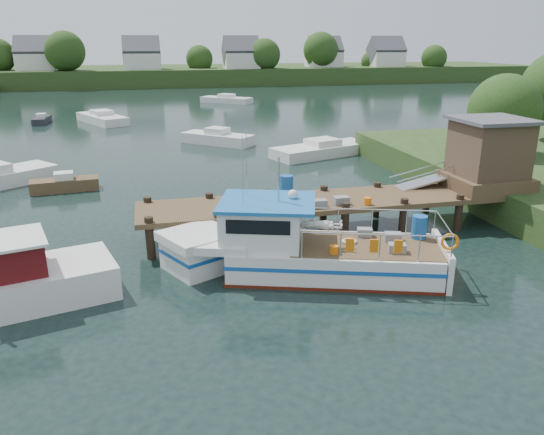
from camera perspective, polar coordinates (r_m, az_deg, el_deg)
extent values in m
plane|color=black|center=(21.87, 1.63, -1.82)|extent=(160.00, 160.00, 0.00)
cylinder|color=#332114|center=(32.82, 23.17, 6.37)|extent=(0.50, 0.50, 3.05)
sphere|color=#264217|center=(32.46, 23.72, 10.57)|extent=(3.90, 3.90, 3.90)
cube|color=#2B431B|center=(104.11, -10.86, 14.79)|extent=(140.00, 24.00, 3.00)
cylinder|color=#332114|center=(101.49, -27.15, 13.46)|extent=(0.60, 0.60, 4.20)
cylinder|color=#332114|center=(95.63, -21.12, 14.22)|extent=(0.60, 0.60, 4.80)
sphere|color=#264217|center=(95.51, -21.37, 16.33)|extent=(6.34, 6.34, 6.34)
cylinder|color=#332114|center=(96.98, -14.28, 14.37)|extent=(0.60, 0.60, 3.00)
sphere|color=#264217|center=(96.86, -14.39, 15.68)|extent=(3.96, 3.96, 3.96)
cylinder|color=#332114|center=(99.50, -7.74, 15.02)|extent=(0.60, 0.60, 3.60)
sphere|color=#264217|center=(99.38, -7.81, 16.55)|extent=(4.75, 4.75, 4.75)
cylinder|color=#332114|center=(97.32, -0.80, 15.28)|extent=(0.60, 0.60, 4.20)
sphere|color=#264217|center=(97.20, -0.81, 17.11)|extent=(5.54, 5.54, 5.54)
cylinder|color=#332114|center=(102.19, 5.20, 15.53)|extent=(0.60, 0.60, 4.80)
sphere|color=#264217|center=(102.07, 5.26, 17.52)|extent=(6.34, 6.34, 6.34)
cylinder|color=#332114|center=(108.06, 10.57, 14.99)|extent=(0.60, 0.60, 3.00)
sphere|color=#264217|center=(107.96, 10.64, 16.16)|extent=(3.96, 3.96, 3.96)
cylinder|color=#332114|center=(109.43, 16.91, 14.72)|extent=(0.60, 0.60, 3.60)
sphere|color=#264217|center=(109.32, 17.04, 16.11)|extent=(4.75, 4.75, 4.75)
cube|color=silver|center=(99.25, -23.97, 14.92)|extent=(6.00, 5.00, 3.00)
cube|color=#47474C|center=(99.20, -24.12, 16.01)|extent=(6.20, 5.09, 5.09)
cube|color=silver|center=(96.85, -13.79, 15.89)|extent=(6.00, 5.00, 3.00)
cube|color=#47474C|center=(96.80, -13.88, 17.01)|extent=(6.20, 5.09, 5.09)
cube|color=silver|center=(97.41, -3.33, 16.38)|extent=(6.00, 5.00, 3.00)
cube|color=#47474C|center=(97.36, -3.36, 17.49)|extent=(6.20, 5.09, 5.09)
cube|color=silver|center=(103.39, 5.59, 16.44)|extent=(6.00, 5.00, 3.00)
cube|color=#47474C|center=(103.34, 5.62, 17.50)|extent=(6.20, 5.09, 5.09)
cube|color=silver|center=(106.96, 12.12, 16.20)|extent=(6.00, 5.00, 3.00)
cube|color=#47474C|center=(106.91, 12.19, 17.22)|extent=(6.20, 5.09, 5.09)
cube|color=#503C26|center=(22.04, 6.69, 1.78)|extent=(16.00, 3.00, 0.20)
cylinder|color=black|center=(19.75, -12.96, -2.58)|extent=(0.32, 0.32, 1.90)
cylinder|color=black|center=(22.20, -13.09, -0.22)|extent=(0.32, 0.32, 1.90)
cylinder|color=black|center=(19.89, -5.75, -2.02)|extent=(0.32, 0.32, 1.90)
cylinder|color=black|center=(22.33, -6.68, 0.26)|extent=(0.32, 0.32, 1.90)
cylinder|color=black|center=(20.34, 1.24, -1.46)|extent=(0.32, 0.32, 1.90)
cylinder|color=black|center=(22.73, -0.42, 0.72)|extent=(0.32, 0.32, 1.90)
cylinder|color=black|center=(21.08, 7.83, -0.90)|extent=(0.32, 0.32, 1.90)
cylinder|color=black|center=(23.40, 5.55, 1.15)|extent=(0.32, 0.32, 1.90)
cylinder|color=black|center=(22.08, 13.89, -0.38)|extent=(0.32, 0.32, 1.90)
cylinder|color=black|center=(24.30, 11.14, 1.55)|extent=(0.32, 0.32, 1.90)
cylinder|color=black|center=(23.31, 19.37, 0.09)|extent=(0.32, 0.32, 1.90)
cylinder|color=black|center=(25.42, 16.29, 1.90)|extent=(0.32, 0.32, 1.90)
cylinder|color=black|center=(24.73, 24.27, 0.52)|extent=(0.32, 0.32, 1.90)
cylinder|color=black|center=(26.73, 20.97, 2.20)|extent=(0.32, 0.32, 1.90)
cube|color=#503C26|center=(25.16, 21.92, 3.61)|extent=(3.20, 3.00, 0.60)
cube|color=#463527|center=(24.87, 22.30, 6.72)|extent=(2.60, 2.60, 2.40)
cube|color=#47474C|center=(24.67, 22.67, 9.67)|extent=(3.00, 3.00, 0.15)
cube|color=#A5A8AD|center=(24.68, 16.34, 3.82)|extent=(3.34, 0.90, 0.79)
cylinder|color=silver|center=(24.23, 16.90, 4.72)|extent=(3.34, 0.05, 0.76)
cylinder|color=silver|center=(24.90, 15.99, 5.16)|extent=(3.34, 0.05, 0.76)
cube|color=slate|center=(20.74, 5.06, 1.52)|extent=(0.60, 0.40, 0.30)
cube|color=slate|center=(21.25, 7.45, 1.85)|extent=(0.60, 0.40, 0.30)
cylinder|color=orange|center=(21.35, 10.25, 1.76)|extent=(0.30, 0.30, 0.28)
cylinder|color=#154D92|center=(22.18, 1.57, 3.47)|extent=(0.56, 0.56, 0.85)
cube|color=silver|center=(18.18, 6.53, -4.48)|extent=(7.47, 4.82, 1.07)
cube|color=silver|center=(18.60, -7.91, -4.00)|extent=(2.64, 2.64, 1.07)
cube|color=silver|center=(18.35, -8.00, -2.06)|extent=(2.92, 2.86, 0.32)
cube|color=silver|center=(18.19, -5.15, -2.24)|extent=(2.59, 3.09, 0.28)
cube|color=#144C9F|center=(18.13, 6.54, -4.09)|extent=(7.57, 4.89, 0.13)
cube|color=#144C9F|center=(18.55, -7.93, -3.61)|extent=(2.69, 2.69, 0.13)
cube|color=#4F170B|center=(18.37, 6.47, -5.88)|extent=(7.56, 4.87, 0.13)
cube|color=#503C26|center=(18.05, 10.12, -2.97)|extent=(5.53, 3.95, 0.04)
cube|color=silver|center=(18.62, 17.74, -4.40)|extent=(1.05, 2.70, 1.25)
cube|color=silver|center=(17.81, -1.09, -0.62)|extent=(3.22, 3.10, 1.39)
cube|color=black|center=(16.58, -1.53, -1.08)|extent=(1.95, 0.68, 0.46)
cube|color=black|center=(18.87, -0.72, 1.38)|extent=(1.95, 0.68, 0.46)
cube|color=black|center=(17.90, -5.26, 0.34)|extent=(0.56, 1.59, 0.46)
cube|color=#1B64AA|center=(17.57, -0.51, 1.65)|extent=(3.83, 3.54, 0.11)
cylinder|color=silver|center=(17.32, 0.71, 4.11)|extent=(0.09, 0.09, 1.48)
cylinder|color=silver|center=(16.90, -3.17, 5.01)|extent=(0.03, 0.03, 2.22)
cylinder|color=silver|center=(17.80, -2.76, 5.71)|extent=(0.03, 0.03, 2.22)
sphere|color=silver|center=(17.81, 2.28, 2.50)|extent=(0.42, 0.42, 0.33)
cylinder|color=silver|center=(16.57, 11.13, -1.80)|extent=(4.41, 1.50, 0.04)
cylinder|color=silver|center=(18.97, 10.37, 0.87)|extent=(4.41, 1.50, 0.04)
cylinder|color=silver|center=(18.17, 18.09, -0.56)|extent=(0.84, 2.43, 0.04)
cylinder|color=silver|center=(16.62, 3.23, -3.02)|extent=(0.05, 0.05, 0.88)
cylinder|color=silver|center=(19.02, 3.48, -0.20)|extent=(0.05, 0.05, 0.88)
cylinder|color=silver|center=(16.64, 7.39, -3.13)|extent=(0.05, 0.05, 0.88)
cylinder|color=silver|center=(19.03, 7.10, -0.30)|extent=(0.05, 0.05, 0.88)
cylinder|color=silver|center=(16.74, 11.51, -3.22)|extent=(0.05, 0.05, 0.88)
cylinder|color=silver|center=(19.12, 10.71, -0.39)|extent=(0.05, 0.05, 0.88)
cylinder|color=silver|center=(16.93, 15.57, -3.29)|extent=(0.05, 0.05, 0.88)
cylinder|color=silver|center=(19.29, 14.26, -0.49)|extent=(0.05, 0.05, 0.88)
cylinder|color=silver|center=(17.14, 18.76, -3.34)|extent=(0.05, 0.05, 0.88)
cylinder|color=silver|center=(19.48, 17.08, -0.56)|extent=(0.05, 0.05, 0.88)
cube|color=slate|center=(17.59, 13.31, -3.22)|extent=(0.64, 0.53, 0.30)
cube|color=slate|center=(18.53, 12.88, -2.06)|extent=(0.64, 0.53, 0.30)
cube|color=slate|center=(18.77, 9.94, -1.60)|extent=(0.59, 0.49, 0.30)
cylinder|color=#154D92|center=(18.95, 15.56, -1.02)|extent=(0.66, 0.66, 0.82)
cylinder|color=orange|center=(17.15, 6.67, -3.47)|extent=(0.35, 0.35, 0.28)
torus|color=#BFB28C|center=(18.15, 8.34, -2.56)|extent=(0.66, 0.66, 0.11)
torus|color=orange|center=(17.62, 18.60, -2.49)|extent=(0.57, 0.27, 0.57)
cube|color=orange|center=(16.61, 8.36, -2.95)|extent=(0.28, 0.17, 0.42)
cube|color=orange|center=(16.68, 10.90, -3.01)|extent=(0.28, 0.17, 0.42)
cube|color=orange|center=(16.77, 13.42, -3.06)|extent=(0.28, 0.17, 0.42)
imported|color=silver|center=(17.42, 4.88, -0.71)|extent=(0.56, 0.69, 1.63)
cube|color=#4E0D0F|center=(17.46, -26.53, -3.82)|extent=(2.35, 2.35, 1.01)
cube|color=silver|center=(17.28, -26.78, -2.18)|extent=(2.61, 2.61, 0.09)
cube|color=#503C26|center=(30.25, -21.40, 3.29)|extent=(3.54, 1.54, 0.63)
cube|color=silver|center=(30.13, -21.50, 4.17)|extent=(1.05, 0.92, 0.41)
cube|color=silver|center=(69.63, -4.92, 12.48)|extent=(6.54, 5.82, 0.71)
cube|color=silver|center=(69.57, -4.93, 12.92)|extent=(2.42, 2.38, 0.45)
cube|color=silver|center=(41.43, -5.88, 8.42)|extent=(5.49, 5.26, 0.79)
cube|color=silver|center=(41.33, -5.90, 9.24)|extent=(2.09, 2.08, 0.51)
cube|color=silver|center=(37.18, 5.44, 7.22)|extent=(7.74, 4.81, 0.73)
cube|color=silver|center=(37.07, 5.47, 8.06)|extent=(2.52, 2.35, 0.47)
cube|color=silver|center=(54.69, -17.80, 10.08)|extent=(5.31, 7.50, 0.77)
cube|color=silver|center=(54.61, -17.86, 10.68)|extent=(2.42, 2.55, 0.50)
cube|color=black|center=(56.34, -23.52, 9.57)|extent=(1.35, 3.48, 0.60)
cube|color=silver|center=(56.29, -23.57, 10.03)|extent=(0.87, 1.00, 0.38)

